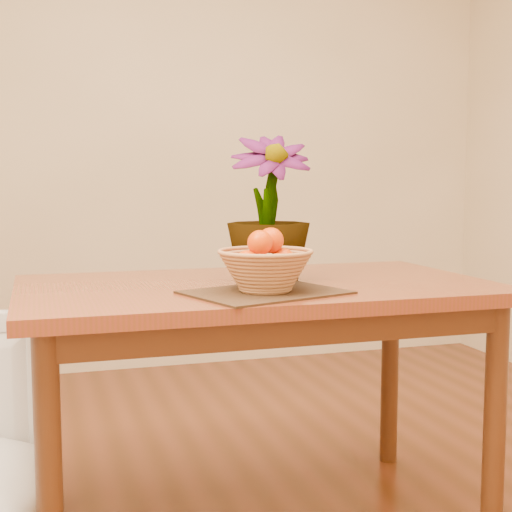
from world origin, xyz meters
name	(u,v)px	position (x,y,z in m)	size (l,w,h in m)	color
wall_back	(152,127)	(0.00, 2.25, 1.35)	(4.00, 0.02, 2.70)	#FFEAC2
table	(257,312)	(0.00, 0.30, 0.66)	(1.40, 0.80, 0.75)	maroon
placemat	(265,292)	(-0.04, 0.10, 0.75)	(0.40, 0.30, 0.01)	#3D2816
wicker_basket	(265,272)	(-0.04, 0.10, 0.81)	(0.26, 0.26, 0.11)	#BA814D
orange_pile	(266,256)	(-0.04, 0.10, 0.85)	(0.18, 0.18, 0.13)	#E34B03
potted_plant	(269,208)	(0.04, 0.31, 0.97)	(0.25, 0.25, 0.45)	#194F16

